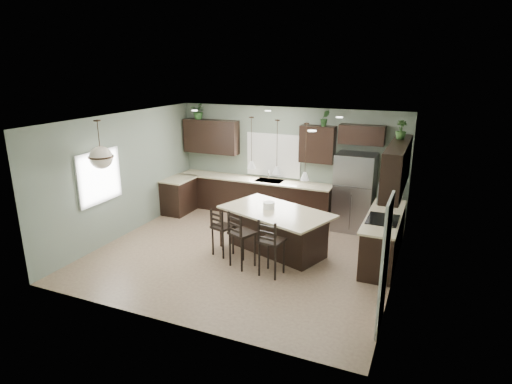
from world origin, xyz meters
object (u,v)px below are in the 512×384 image
at_px(kitchen_island, 276,231).
at_px(bar_stool_center, 242,239).
at_px(bar_stool_left, 223,232).
at_px(plant_back_left, 199,111).
at_px(serving_dish, 269,205).
at_px(refrigerator, 354,192).
at_px(bar_stool_right, 272,247).

distance_m(kitchen_island, bar_stool_center, 0.96).
relative_size(bar_stool_left, plant_back_left, 2.33).
bearing_deg(bar_stool_center, serving_dish, 102.44).
xyz_separation_m(refrigerator, plant_back_left, (-4.30, 0.26, 1.69)).
xyz_separation_m(refrigerator, bar_stool_left, (-2.20, -2.51, -0.42)).
height_order(refrigerator, bar_stool_center, refrigerator).
distance_m(refrigerator, bar_stool_left, 3.36).
distance_m(kitchen_island, bar_stool_right, 1.03).
distance_m(bar_stool_left, plant_back_left, 4.07).
relative_size(kitchen_island, bar_stool_left, 2.22).
bearing_deg(refrigerator, serving_dish, -126.94).
height_order(bar_stool_left, bar_stool_right, bar_stool_right).
bearing_deg(kitchen_island, bar_stool_right, -53.81).
xyz_separation_m(serving_dish, plant_back_left, (-2.88, 2.15, 1.62)).
bearing_deg(plant_back_left, bar_stool_left, -52.81).
bearing_deg(refrigerator, bar_stool_left, -131.15).
bearing_deg(refrigerator, plant_back_left, 176.51).
xyz_separation_m(refrigerator, serving_dish, (-1.42, -1.89, 0.07)).
height_order(bar_stool_center, plant_back_left, plant_back_left).
bearing_deg(bar_stool_left, bar_stool_center, -12.21).
relative_size(refrigerator, kitchen_island, 0.82).
xyz_separation_m(serving_dish, bar_stool_left, (-0.77, -0.62, -0.49)).
xyz_separation_m(bar_stool_right, plant_back_left, (-3.36, 3.21, 2.05)).
bearing_deg(bar_stool_right, bar_stool_center, 178.33).
distance_m(refrigerator, kitchen_island, 2.36).
relative_size(kitchen_island, plant_back_left, 5.17).
relative_size(bar_stool_right, plant_back_left, 2.60).
xyz_separation_m(refrigerator, bar_stool_right, (-0.94, -2.94, -0.36)).
xyz_separation_m(serving_dish, bar_stool_center, (-0.18, -0.95, -0.42)).
bearing_deg(serving_dish, bar_stool_center, -100.67).
xyz_separation_m(serving_dish, bar_stool_right, (0.48, -1.06, -0.43)).
distance_m(bar_stool_center, bar_stool_right, 0.66).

